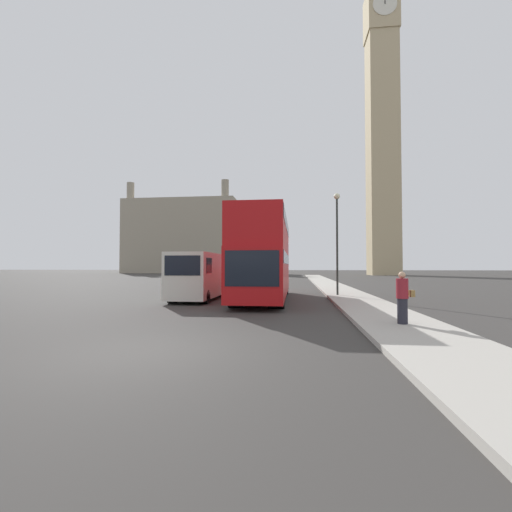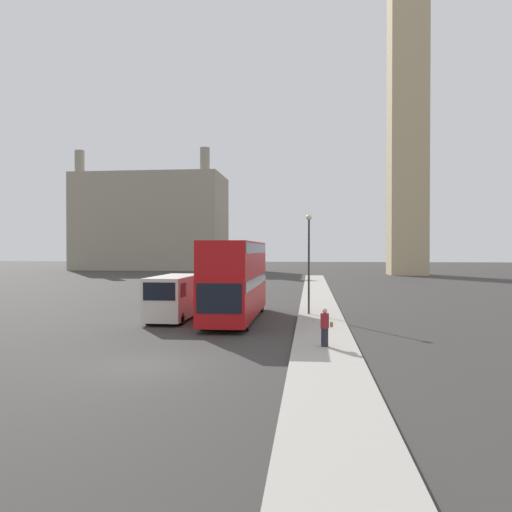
# 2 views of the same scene
# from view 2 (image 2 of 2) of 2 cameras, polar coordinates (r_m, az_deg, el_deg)

# --- Properties ---
(ground_plane) EXTENTS (300.00, 300.00, 0.00)m
(ground_plane) POSITION_cam_2_polar(r_m,az_deg,el_deg) (18.39, -12.41, -12.20)
(ground_plane) COLOR #383533
(sidewalk_strip) EXTENTS (2.67, 120.00, 0.15)m
(sidewalk_strip) POSITION_cam_2_polar(r_m,az_deg,el_deg) (17.46, 8.21, -12.63)
(sidewalk_strip) COLOR #ADA89E
(sidewalk_strip) RESTS_ON ground_plane
(clock_tower) EXTENTS (6.28, 6.45, 73.61)m
(clock_tower) POSITION_cam_2_polar(r_m,az_deg,el_deg) (90.99, 16.96, 22.41)
(clock_tower) COLOR tan
(clock_tower) RESTS_ON ground_plane
(building_block_distant) EXTENTS (29.69, 15.56, 23.72)m
(building_block_distant) POSITION_cam_2_polar(r_m,az_deg,el_deg) (106.40, -11.79, 3.77)
(building_block_distant) COLOR #9E937F
(building_block_distant) RESTS_ON ground_plane
(red_double_decker_bus) EXTENTS (2.52, 10.90, 4.56)m
(red_double_decker_bus) POSITION_cam_2_polar(r_m,az_deg,el_deg) (29.12, -2.30, -2.37)
(red_double_decker_bus) COLOR #B71114
(red_double_decker_bus) RESTS_ON ground_plane
(white_van) EXTENTS (2.08, 6.00, 2.57)m
(white_van) POSITION_cam_2_polar(r_m,az_deg,el_deg) (29.58, -9.35, -4.58)
(white_van) COLOR silver
(white_van) RESTS_ON ground_plane
(pedestrian) EXTENTS (0.51, 0.35, 1.56)m
(pedestrian) POSITION_cam_2_polar(r_m,az_deg,el_deg) (20.76, 7.89, -8.08)
(pedestrian) COLOR #23232D
(pedestrian) RESTS_ON sidewalk_strip
(street_lamp) EXTENTS (0.36, 0.36, 6.11)m
(street_lamp) POSITION_cam_2_polar(r_m,az_deg,el_deg) (30.74, 6.06, 0.77)
(street_lamp) COLOR #2D332D
(street_lamp) RESTS_ON sidewalk_strip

